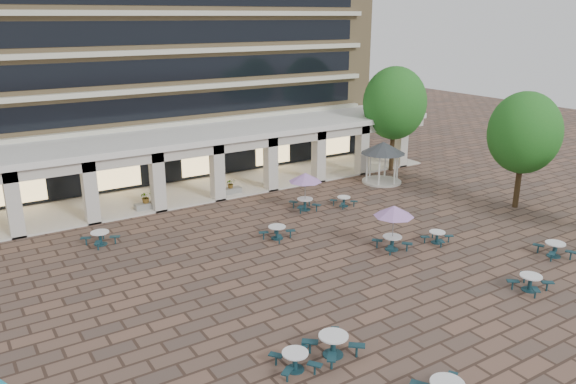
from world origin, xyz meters
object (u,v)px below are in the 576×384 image
(gazebo, at_px, (383,152))
(picnic_table_1, at_px, (295,359))
(planter_left, at_px, (146,202))
(planter_right, at_px, (231,189))

(gazebo, bearing_deg, picnic_table_1, -138.52)
(picnic_table_1, bearing_deg, gazebo, 51.20)
(picnic_table_1, height_order, planter_left, planter_left)
(picnic_table_1, distance_m, planter_left, 19.72)
(planter_left, xyz_separation_m, planter_right, (6.14, 0.00, -0.09))
(gazebo, relative_size, planter_left, 2.23)
(picnic_table_1, xyz_separation_m, gazebo, (18.48, 16.34, 1.91))
(gazebo, distance_m, planter_left, 17.65)
(planter_right, bearing_deg, picnic_table_1, -110.55)
(planter_left, distance_m, planter_right, 6.14)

